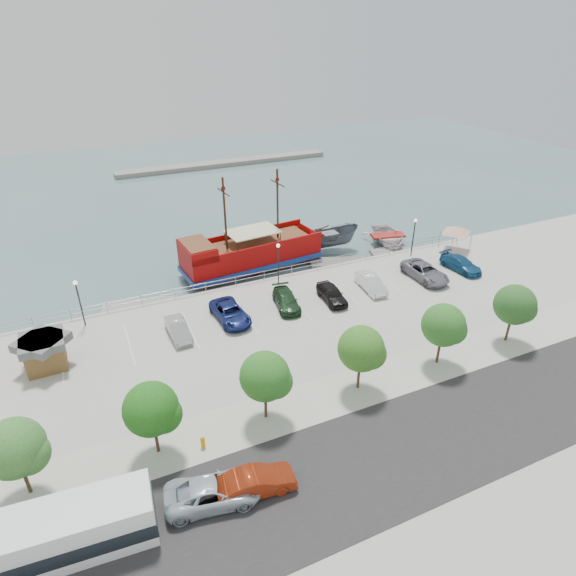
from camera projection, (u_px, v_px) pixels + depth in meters
name	position (u px, v px, depth m)	size (l,w,h in m)	color
ground	(307.00, 325.00, 42.89)	(160.00, 160.00, 0.00)	slate
land_slab	(480.00, 515.00, 25.97)	(100.00, 58.00, 1.20)	#ADA99D
street	(423.00, 442.00, 29.65)	(100.00, 8.00, 0.04)	#272424
sidewalk	(370.00, 384.00, 34.43)	(100.00, 4.00, 0.05)	#BBB7A2
seawall_railing	(273.00, 273.00, 48.36)	(50.00, 0.06, 1.00)	gray
far_shore	(225.00, 163.00, 90.09)	(40.00, 3.00, 0.80)	gray
pirate_ship	(262.00, 251.00, 52.29)	(17.68, 6.39, 11.03)	#980505
patrol_boat	(329.00, 240.00, 56.17)	(2.59, 6.89, 2.67)	#4A4F59
speedboat	(388.00, 238.00, 58.19)	(4.96, 6.95, 1.44)	silver
dock_west	(141.00, 306.00, 45.43)	(6.89, 1.97, 0.39)	gray
dock_mid	(346.00, 263.00, 53.44)	(7.82, 2.23, 0.45)	slate
dock_east	(397.00, 252.00, 55.96)	(6.26, 1.79, 0.36)	gray
shed	(44.00, 351.00, 35.59)	(3.10, 3.10, 2.50)	brown
canopy_tent	(457.00, 226.00, 53.37)	(4.27, 4.27, 3.21)	slate
street_van	(213.00, 492.00, 25.70)	(2.39, 5.17, 1.44)	silver
street_sedan	(256.00, 482.00, 26.22)	(1.54, 4.41, 1.45)	#98290F
shuttle_bus	(73.00, 531.00, 23.10)	(7.88, 3.28, 2.71)	white
fire_hydrant	(203.00, 442.00, 29.11)	(0.29, 0.29, 0.84)	#E59C06
lamp_post_left	(78.00, 295.00, 39.68)	(0.36, 0.36, 4.28)	black
lamp_post_mid	(278.00, 257.00, 46.15)	(0.36, 0.36, 4.28)	black
lamp_post_right	(414.00, 230.00, 51.90)	(0.36, 0.36, 4.28)	black
tree_a	(18.00, 450.00, 24.92)	(3.30, 3.20, 5.00)	#473321
tree_b	(154.00, 410.00, 27.44)	(3.30, 3.20, 5.00)	#473321
tree_c	(267.00, 378.00, 29.95)	(3.30, 3.20, 5.00)	#473321
tree_d	(363.00, 350.00, 32.47)	(3.30, 3.20, 5.00)	#473321
tree_e	(446.00, 326.00, 34.98)	(3.30, 3.20, 5.00)	#473321
tree_f	(517.00, 306.00, 37.50)	(3.30, 3.20, 5.00)	#473321
parked_car_b	(178.00, 329.00, 39.34)	(1.41, 4.06, 1.34)	#ADADAD
parked_car_c	(230.00, 313.00, 41.46)	(2.35, 5.09, 1.41)	navy
parked_car_d	(286.00, 300.00, 43.41)	(1.88, 4.61, 1.34)	#1D3C20
parked_car_e	(332.00, 294.00, 44.31)	(1.72, 4.28, 1.46)	black
parked_car_f	(371.00, 283.00, 46.17)	(1.51, 4.34, 1.43)	white
parked_car_g	(425.00, 272.00, 48.12)	(2.53, 5.47, 1.52)	slate
parked_car_h	(461.00, 264.00, 49.85)	(1.94, 4.77, 1.38)	navy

